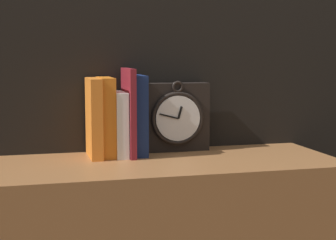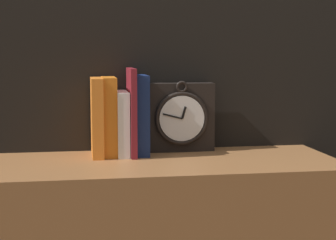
# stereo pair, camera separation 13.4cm
# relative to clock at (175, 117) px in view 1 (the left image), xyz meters

# --- Properties ---
(wall_back) EXTENTS (6.00, 0.05, 2.60)m
(wall_back) POSITION_rel_clock_xyz_m (-0.06, 0.07, 0.27)
(wall_back) COLOR black
(wall_back) RESTS_ON ground_plane
(clock) EXTENTS (0.20, 0.07, 0.20)m
(clock) POSITION_rel_clock_xyz_m (0.00, 0.00, 0.00)
(clock) COLOR black
(clock) RESTS_ON bookshelf
(book_slot0_orange) EXTENTS (0.03, 0.14, 0.21)m
(book_slot0_orange) POSITION_rel_clock_xyz_m (-0.24, -0.04, 0.01)
(book_slot0_orange) COLOR orange
(book_slot0_orange) RESTS_ON bookshelf
(book_slot1_orange) EXTENTS (0.04, 0.13, 0.21)m
(book_slot1_orange) POSITION_rel_clock_xyz_m (-0.20, -0.03, 0.01)
(book_slot1_orange) COLOR orange
(book_slot1_orange) RESTS_ON bookshelf
(book_slot2_white) EXTENTS (0.03, 0.14, 0.18)m
(book_slot2_white) POSITION_rel_clock_xyz_m (-0.17, -0.03, -0.01)
(book_slot2_white) COLOR silver
(book_slot2_white) RESTS_ON bookshelf
(book_slot3_maroon) EXTENTS (0.02, 0.15, 0.24)m
(book_slot3_maroon) POSITION_rel_clock_xyz_m (-0.14, -0.04, 0.02)
(book_slot3_maroon) COLOR maroon
(book_slot3_maroon) RESTS_ON bookshelf
(book_slot4_navy) EXTENTS (0.04, 0.13, 0.22)m
(book_slot4_navy) POSITION_rel_clock_xyz_m (-0.12, -0.03, 0.01)
(book_slot4_navy) COLOR navy
(book_slot4_navy) RESTS_ON bookshelf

